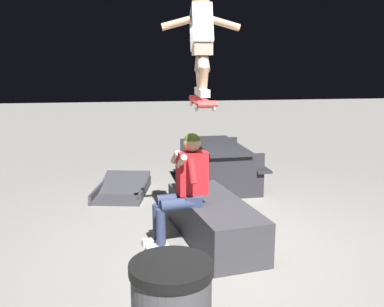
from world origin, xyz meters
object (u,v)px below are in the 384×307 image
Objects in this scene: skateboard at (202,102)px; skater_airborne at (201,39)px; kicker_ramp at (122,191)px; person_sitting_on_ledge at (183,184)px; ledge_box_main at (214,221)px; picnic_table_back at (219,158)px.

skater_airborne is at bearing -2.93° from skateboard.
skateboard is at bearing -155.73° from kicker_ramp.
person_sitting_on_ledge is 1.00× the size of kicker_ramp.
skater_airborne is at bearing -155.07° from kicker_ramp.
skateboard is at bearing 177.07° from skater_airborne.
person_sitting_on_ledge is 0.96m from skateboard.
skateboard is at bearing 102.84° from ledge_box_main.
person_sitting_on_ledge is 1.64m from skater_airborne.
picnic_table_back is at bearing -13.65° from ledge_box_main.
skateboard reaches higher than ledge_box_main.
ledge_box_main is 1.59× the size of skater_airborne.
skater_airborne is 3.23m from kicker_ramp.
ledge_box_main is at bearing -79.62° from person_sitting_on_ledge.
ledge_box_main is at bearing -151.65° from kicker_ramp.
ledge_box_main is at bearing -96.61° from skater_airborne.
kicker_ramp is (2.04, 0.95, -2.31)m from skater_airborne.
kicker_ramp is 1.75m from picnic_table_back.
skater_airborne is 0.83× the size of kicker_ramp.
ledge_box_main is at bearing -77.16° from skateboard.
skateboard reaches higher than picnic_table_back.
person_sitting_on_ledge is at bearing -161.20° from kicker_ramp.
skater_airborne is (0.02, 0.16, 2.12)m from ledge_box_main.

